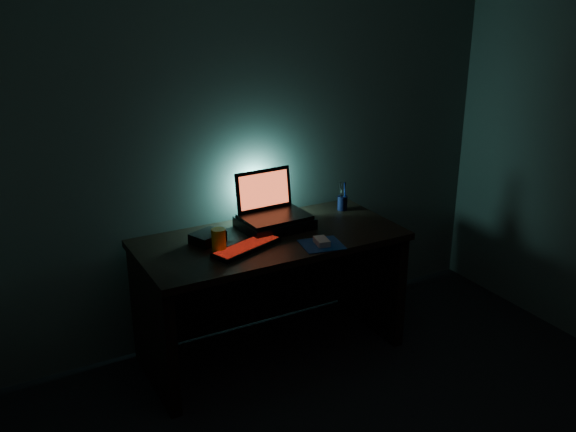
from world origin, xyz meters
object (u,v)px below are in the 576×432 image
object	(u,v)px
keyboard	(247,247)
mouse	(322,241)
juice_glass	(219,241)
laptop	(270,206)
router	(208,238)
pen_cup	(342,203)

from	to	relation	value
keyboard	mouse	xyz separation A→B (m)	(0.38, -0.14, 0.01)
mouse	juice_glass	bearing A→B (deg)	172.54
laptop	juice_glass	bearing A→B (deg)	-154.19
juice_glass	router	distance (m)	0.16
router	laptop	bearing A→B (deg)	-12.31
keyboard	router	world-z (taller)	router
mouse	router	xyz separation A→B (m)	(-0.53, 0.33, 0.01)
keyboard	mouse	bearing A→B (deg)	-40.16
laptop	mouse	size ratio (longest dim) A/B	3.65
keyboard	laptop	bearing A→B (deg)	23.30
mouse	pen_cup	size ratio (longest dim) A/B	1.20
laptop	router	size ratio (longest dim) A/B	1.89
laptop	mouse	xyz separation A→B (m)	(0.11, -0.40, -0.10)
juice_glass	router	size ratio (longest dim) A/B	0.64
keyboard	router	xyz separation A→B (m)	(-0.15, 0.19, 0.02)
pen_cup	juice_glass	world-z (taller)	juice_glass
mouse	pen_cup	distance (m)	0.59
pen_cup	router	world-z (taller)	pen_cup
keyboard	mouse	distance (m)	0.41
laptop	juice_glass	xyz separation A→B (m)	(-0.42, -0.23, -0.05)
laptop	keyboard	size ratio (longest dim) A/B	0.91
laptop	mouse	bearing A→B (deg)	-77.53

